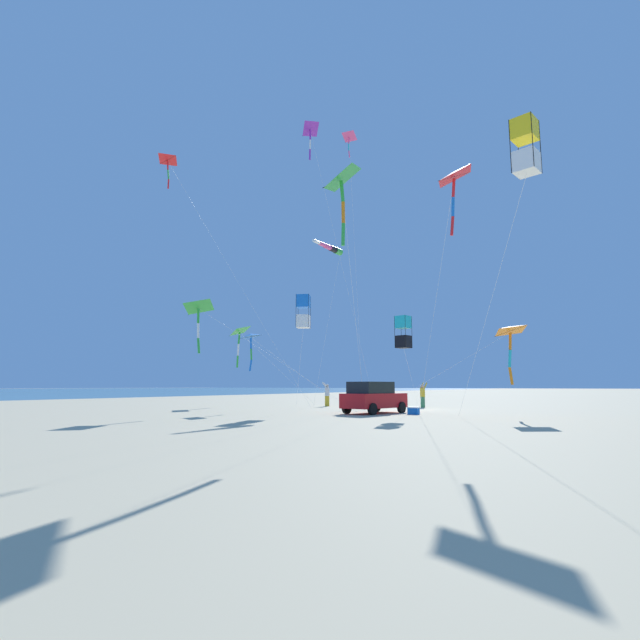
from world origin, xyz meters
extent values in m
plane|color=#C6B58C|center=(0.00, 0.00, 0.00)|extent=(600.00, 600.00, 0.00)
cube|color=red|center=(-0.09, -5.38, 0.75)|extent=(2.75, 4.60, 0.84)
cube|color=black|center=(-0.16, -5.71, 1.51)|extent=(2.15, 2.87, 0.68)
cylinder|color=black|center=(-0.67, -3.75, 0.33)|extent=(0.36, 0.69, 0.66)
cylinder|color=black|center=(1.14, -4.15, 0.33)|extent=(0.36, 0.69, 0.66)
cylinder|color=black|center=(-1.31, -6.60, 0.33)|extent=(0.36, 0.69, 0.66)
cylinder|color=black|center=(0.49, -7.01, 0.33)|extent=(0.36, 0.69, 0.66)
cube|color=blue|center=(2.26, -5.25, 0.18)|extent=(0.60, 0.40, 0.36)
cube|color=white|center=(2.26, -5.25, 0.39)|extent=(0.62, 0.42, 0.06)
cube|color=gold|center=(-7.36, 1.97, 0.41)|extent=(0.34, 0.21, 0.81)
cylinder|color=silver|center=(-7.36, 1.97, 1.15)|extent=(0.43, 0.43, 0.67)
sphere|color=beige|center=(-7.36, 1.97, 1.61)|extent=(0.25, 0.25, 0.25)
cylinder|color=silver|center=(-7.50, 1.78, 1.66)|extent=(0.42, 0.17, 0.51)
cylinder|color=silver|center=(-7.56, 2.11, 1.66)|extent=(0.42, 0.17, 0.51)
cube|color=#3D7F51|center=(-0.04, 3.56, 0.40)|extent=(0.26, 0.35, 0.79)
cylinder|color=gold|center=(-0.04, 3.56, 1.12)|extent=(0.47, 0.47, 0.66)
sphere|color=tan|center=(-0.04, 3.56, 1.57)|extent=(0.25, 0.25, 0.25)
cylinder|color=gold|center=(-0.14, 3.77, 1.62)|extent=(0.23, 0.41, 0.50)
cylinder|color=gold|center=(0.17, 3.65, 1.62)|extent=(0.23, 0.41, 0.50)
pyramid|color=orange|center=(7.73, -5.94, 4.51)|extent=(1.73, 2.21, 0.56)
cylinder|color=black|center=(7.76, -5.95, 4.40)|extent=(1.65, 0.45, 0.49)
cylinder|color=orange|center=(7.74, -6.00, 3.86)|extent=(0.21, 0.27, 0.89)
cylinder|color=#1EB7C6|center=(7.67, -6.00, 2.99)|extent=(0.28, 0.29, 0.90)
cylinder|color=orange|center=(7.67, -5.91, 2.11)|extent=(0.27, 0.26, 0.89)
cylinder|color=white|center=(2.41, -1.53, 2.16)|extent=(10.70, 8.85, 4.33)
pyramid|color=#EF4C93|center=(-2.80, -3.01, 19.26)|extent=(0.99, 1.26, 0.54)
cylinder|color=black|center=(-2.76, -3.03, 19.21)|extent=(0.77, 0.30, 0.62)
cylinder|color=#EF4C93|center=(-2.77, -3.05, 18.91)|extent=(0.11, 0.15, 0.50)
cylinder|color=#1EB7C6|center=(-2.77, -3.07, 18.41)|extent=(0.08, 0.10, 0.50)
cylinder|color=#EF4C93|center=(-2.76, -3.04, 17.92)|extent=(0.14, 0.15, 0.50)
cylinder|color=white|center=(-4.10, 0.74, 9.59)|extent=(2.69, 7.55, 19.17)
pyramid|color=green|center=(-8.31, -11.73, 6.22)|extent=(1.30, 1.97, 0.79)
cylinder|color=black|center=(-8.26, -11.73, 6.12)|extent=(1.54, 0.10, 0.83)
cylinder|color=green|center=(-8.24, -11.73, 5.60)|extent=(0.19, 0.16, 0.87)
cylinder|color=white|center=(-8.19, -11.76, 4.73)|extent=(0.27, 0.23, 0.88)
cylinder|color=green|center=(-8.09, -11.78, 3.87)|extent=(0.25, 0.16, 0.88)
cylinder|color=white|center=(-4.88, -8.24, 3.03)|extent=(6.76, 6.98, 6.06)
cube|color=#1EB7C6|center=(2.42, -7.08, 5.07)|extent=(0.79, 0.79, 0.68)
cube|color=black|center=(2.42, -7.08, 3.99)|extent=(0.79, 0.79, 0.68)
cylinder|color=black|center=(2.69, -7.48, 4.53)|extent=(0.02, 0.02, 1.76)
cylinder|color=black|center=(2.82, -6.81, 4.53)|extent=(0.02, 0.02, 1.76)
cylinder|color=black|center=(2.02, -7.35, 4.53)|extent=(0.02, 0.02, 1.76)
cylinder|color=black|center=(2.16, -6.68, 4.53)|extent=(0.02, 0.02, 1.76)
cylinder|color=white|center=(0.86, -1.30, 1.83)|extent=(3.12, 11.57, 3.65)
pyramid|color=red|center=(6.96, -13.29, 10.11)|extent=(1.99, 2.00, 0.58)
cylinder|color=black|center=(6.98, -13.26, 10.02)|extent=(1.05, 1.03, 0.56)
cylinder|color=red|center=(6.94, -13.25, 9.55)|extent=(0.23, 0.18, 0.78)
cylinder|color=blue|center=(6.88, -13.19, 8.78)|extent=(0.23, 0.25, 0.79)
cylinder|color=red|center=(6.81, -13.14, 8.01)|extent=(0.23, 0.17, 0.78)
cylinder|color=white|center=(4.69, -9.01, 4.98)|extent=(4.59, 8.51, 9.96)
pyramid|color=blue|center=(-7.87, -7.33, 4.87)|extent=(1.78, 1.91, 0.37)
cylinder|color=black|center=(-7.85, -7.32, 4.78)|extent=(1.18, 0.83, 0.27)
cylinder|color=blue|center=(-7.83, -7.34, 4.34)|extent=(0.21, 0.19, 0.73)
cylinder|color=green|center=(-7.78, -7.34, 3.62)|extent=(0.19, 0.18, 0.72)
cylinder|color=blue|center=(-7.79, -7.37, 2.90)|extent=(0.21, 0.23, 0.73)
cylinder|color=white|center=(-7.72, -1.25, 2.36)|extent=(0.27, 12.14, 4.72)
pyramid|color=green|center=(-14.34, -0.63, 6.28)|extent=(2.24, 2.57, 0.83)
cylinder|color=black|center=(-14.29, -0.61, 6.16)|extent=(1.60, 0.85, 0.84)
cylinder|color=green|center=(-14.31, -0.64, 5.57)|extent=(0.26, 0.27, 0.99)
cylinder|color=white|center=(-14.35, -0.69, 4.59)|extent=(0.24, 0.25, 0.99)
cylinder|color=green|center=(-14.41, -0.67, 3.61)|extent=(0.31, 0.29, 1.00)
cylinder|color=white|center=(-12.03, 1.77, 3.04)|extent=(4.54, 4.77, 6.09)
pyramid|color=green|center=(2.98, -15.61, 10.02)|extent=(2.27, 2.34, 0.89)
cylinder|color=black|center=(3.03, -15.57, 9.92)|extent=(1.19, 1.05, 0.96)
cylinder|color=green|center=(3.06, -15.56, 9.37)|extent=(0.24, 0.19, 0.92)
cylinder|color=orange|center=(3.12, -15.58, 8.46)|extent=(0.23, 0.25, 0.92)
cylinder|color=green|center=(3.13, -15.63, 7.55)|extent=(0.16, 0.20, 0.91)
cylinder|color=white|center=(0.85, -9.80, 4.92)|extent=(4.37, 11.54, 9.85)
cube|color=yellow|center=(10.17, -18.22, 8.72)|extent=(0.73, 0.73, 0.61)
cube|color=white|center=(10.17, -18.22, 7.75)|extent=(0.73, 0.73, 0.61)
cylinder|color=black|center=(10.40, -18.58, 8.24)|extent=(0.02, 0.02, 1.58)
cylinder|color=black|center=(10.54, -17.99, 8.24)|extent=(0.02, 0.02, 1.58)
cylinder|color=black|center=(9.81, -18.44, 8.24)|extent=(0.02, 0.02, 1.58)
cylinder|color=black|center=(9.95, -17.85, 8.24)|extent=(0.02, 0.02, 1.58)
cylinder|color=white|center=(7.51, -11.85, 3.73)|extent=(5.33, 12.73, 7.45)
pyramid|color=red|center=(-12.03, -11.15, 16.36)|extent=(1.16, 1.56, 0.44)
cylinder|color=black|center=(-12.00, -11.15, 16.28)|extent=(1.21, 0.24, 0.40)
cylinder|color=red|center=(-11.97, -11.14, 15.89)|extent=(0.17, 0.13, 0.65)
cylinder|color=green|center=(-11.92, -11.11, 15.26)|extent=(0.19, 0.19, 0.65)
cylinder|color=red|center=(-11.89, -11.08, 14.62)|extent=(0.13, 0.13, 0.64)
cylinder|color=white|center=(-9.80, -5.68, 8.12)|extent=(4.42, 10.95, 16.23)
pyramid|color=purple|center=(-5.10, -4.62, 19.74)|extent=(1.26, 1.78, 0.74)
cylinder|color=black|center=(-5.05, -4.61, 19.66)|extent=(1.24, 0.23, 0.82)
cylinder|color=purple|center=(-5.04, -4.61, 19.21)|extent=(0.17, 0.15, 0.74)
cylinder|color=white|center=(-5.03, -4.63, 18.47)|extent=(0.13, 0.16, 0.74)
cylinder|color=purple|center=(-5.05, -4.63, 17.74)|extent=(0.20, 0.21, 0.75)
cylinder|color=white|center=(-3.84, -2.01, 9.80)|extent=(2.42, 5.22, 19.60)
cube|color=blue|center=(-4.31, -6.60, 6.89)|extent=(1.05, 1.05, 0.80)
cube|color=white|center=(-4.31, -6.60, 5.61)|extent=(1.05, 1.05, 0.80)
cylinder|color=black|center=(-3.79, -6.81, 6.25)|extent=(0.02, 0.02, 2.08)
cylinder|color=black|center=(-4.10, -6.07, 6.25)|extent=(0.02, 0.02, 2.08)
cylinder|color=black|center=(-4.53, -7.12, 6.25)|extent=(0.02, 0.02, 2.08)
cylinder|color=black|center=(-4.84, -6.38, 6.25)|extent=(0.02, 0.02, 2.08)
cylinder|color=white|center=(-6.52, -3.54, 2.61)|extent=(4.42, 6.13, 5.21)
cylinder|color=green|center=(-5.32, 0.01, 11.93)|extent=(0.51, 0.83, 0.53)
cylinder|color=black|center=(-5.32, -0.81, 11.90)|extent=(0.44, 0.83, 0.47)
cylinder|color=#EF4C93|center=(-5.31, -1.62, 11.87)|extent=(0.37, 0.83, 0.40)
cylinder|color=#EF4C93|center=(-5.31, -2.44, 11.84)|extent=(0.30, 0.83, 0.33)
cylinder|color=white|center=(-5.31, -3.25, 11.82)|extent=(0.23, 0.82, 0.26)
cylinder|color=white|center=(-7.16, 1.50, 5.91)|extent=(3.68, 2.19, 11.81)
camera|label=1|loc=(11.51, -32.07, 1.61)|focal=27.11mm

